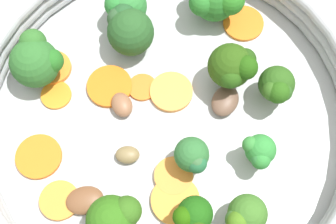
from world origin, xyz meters
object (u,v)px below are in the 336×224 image
object	(u,v)px
broccoli_floret_4	(277,87)
mushroom_piece_2	(225,101)
skillet	(168,121)
carrot_slice_3	(171,92)
broccoli_floret_10	(113,220)
carrot_slice_2	(110,86)
carrot_slice_0	(174,176)
broccoli_floret_8	(36,60)
carrot_slice_5	(60,200)
broccoli_floret_7	(233,67)
mushroom_piece_3	(85,200)
carrot_slice_6	(53,68)
carrot_slice_7	(56,95)
mushroom_piece_1	(122,105)
carrot_slice_8	(243,23)
carrot_slice_10	(175,200)
carrot_slice_1	(142,87)
broccoli_floret_2	(193,157)
carrot_slice_4	(39,157)
broccoli_floret_9	(127,30)
broccoli_floret_3	(125,4)
broccoli_floret_6	(194,216)
broccoli_floret_1	(259,152)
mushroom_piece_0	(128,155)
broccoli_floret_0	(245,216)

from	to	relation	value
broccoli_floret_4	mushroom_piece_2	size ratio (longest dim) A/B	1.33
skillet	carrot_slice_3	xyz separation A→B (m)	(-0.02, 0.01, 0.01)
broccoli_floret_10	carrot_slice_2	bearing A→B (deg)	160.41
carrot_slice_0	broccoli_floret_8	distance (m)	0.17
broccoli_floret_4	broccoli_floret_10	size ratio (longest dim) A/B	0.87
carrot_slice_5	broccoli_floret_7	world-z (taller)	broccoli_floret_7
carrot_slice_0	mushroom_piece_3	size ratio (longest dim) A/B	1.05
carrot_slice_6	carrot_slice_7	distance (m)	0.03
broccoli_floret_10	skillet	bearing A→B (deg)	131.27
mushroom_piece_1	skillet	bearing A→B (deg)	51.58
carrot_slice_2	carrot_slice_6	bearing A→B (deg)	-134.32
skillet	carrot_slice_8	bearing A→B (deg)	118.29
carrot_slice_10	skillet	bearing A→B (deg)	159.77
skillet	broccoli_floret_4	world-z (taller)	broccoli_floret_4
carrot_slice_1	broccoli_floret_2	distance (m)	0.10
carrot_slice_1	broccoli_floret_4	bearing A→B (deg)	59.96
carrot_slice_8	broccoli_floret_10	size ratio (longest dim) A/B	0.83
carrot_slice_4	broccoli_floret_9	world-z (taller)	broccoli_floret_9
carrot_slice_2	broccoli_floret_3	xyz separation A→B (m)	(-0.07, 0.05, 0.02)
carrot_slice_5	broccoli_floret_8	distance (m)	0.13
mushroom_piece_1	mushroom_piece_2	world-z (taller)	same
broccoli_floret_6	carrot_slice_7	bearing A→B (deg)	-157.61
broccoli_floret_9	mushroom_piece_3	world-z (taller)	broccoli_floret_9
broccoli_floret_1	broccoli_floret_9	bearing A→B (deg)	-160.37
carrot_slice_1	carrot_slice_2	bearing A→B (deg)	-116.20
skillet	mushroom_piece_1	xyz separation A→B (m)	(-0.03, -0.04, 0.02)
carrot_slice_1	broccoli_floret_1	size ratio (longest dim) A/B	0.73
carrot_slice_2	broccoli_floret_10	distance (m)	0.14
mushroom_piece_0	broccoli_floret_2	bearing A→B (deg)	57.67
broccoli_floret_8	carrot_slice_5	bearing A→B (deg)	-12.71
broccoli_floret_4	mushroom_piece_3	world-z (taller)	broccoli_floret_4
carrot_slice_5	mushroom_piece_3	size ratio (longest dim) A/B	1.06
carrot_slice_5	mushroom_piece_0	world-z (taller)	mushroom_piece_0
carrot_slice_8	carrot_slice_10	bearing A→B (deg)	-46.16
skillet	broccoli_floret_9	xyz separation A→B (m)	(-0.09, -0.00, 0.04)
broccoli_floret_1	mushroom_piece_0	world-z (taller)	broccoli_floret_1
carrot_slice_1	mushroom_piece_0	world-z (taller)	mushroom_piece_0
carrot_slice_3	broccoli_floret_2	distance (m)	0.08
broccoli_floret_1	broccoli_floret_4	distance (m)	0.07
broccoli_floret_3	broccoli_floret_8	xyz separation A→B (m)	(0.03, -0.10, 0.00)
broccoli_floret_0	mushroom_piece_3	xyz separation A→B (m)	(-0.07, -0.12, -0.02)
carrot_slice_2	carrot_slice_4	bearing A→B (deg)	-65.84
broccoli_floret_6	broccoli_floret_4	bearing A→B (deg)	121.40
broccoli_floret_8	mushroom_piece_0	world-z (taller)	broccoli_floret_8
carrot_slice_5	broccoli_floret_9	xyz separation A→B (m)	(-0.12, 0.12, 0.03)
skillet	broccoli_floret_9	world-z (taller)	broccoli_floret_9
carrot_slice_4	carrot_slice_5	world-z (taller)	same
carrot_slice_6	carrot_slice_7	world-z (taller)	carrot_slice_6
skillet	mushroom_piece_3	bearing A→B (deg)	-67.40
carrot_slice_7	broccoli_floret_0	world-z (taller)	broccoli_floret_0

